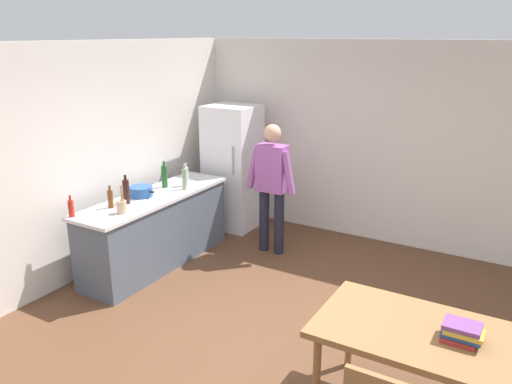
{
  "coord_description": "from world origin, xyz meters",
  "views": [
    {
      "loc": [
        2.03,
        -3.64,
        2.78
      ],
      "look_at": [
        -0.69,
        1.01,
        1.09
      ],
      "focal_mm": 35.82,
      "sensor_mm": 36.0,
      "label": 1
    }
  ],
  "objects_px": {
    "bottle_water_clear": "(186,176)",
    "bottle_vinegar_tall": "(184,179)",
    "bottle_wine_green": "(164,176)",
    "person": "(272,180)",
    "utensil_jar": "(122,206)",
    "bottle_beer_brown": "(110,199)",
    "dining_table": "(414,338)",
    "book_stack": "(462,333)",
    "refrigerator": "(233,167)",
    "cooking_pot": "(141,191)",
    "bottle_sauce_red": "(71,208)",
    "bottle_wine_dark": "(126,191)"
  },
  "relations": [
    {
      "from": "refrigerator",
      "to": "bottle_wine_dark",
      "type": "bearing_deg",
      "value": -94.65
    },
    {
      "from": "cooking_pot",
      "to": "bottle_sauce_red",
      "type": "height_order",
      "value": "bottle_sauce_red"
    },
    {
      "from": "bottle_vinegar_tall",
      "to": "bottle_wine_green",
      "type": "bearing_deg",
      "value": -169.6
    },
    {
      "from": "person",
      "to": "dining_table",
      "type": "relative_size",
      "value": 1.21
    },
    {
      "from": "dining_table",
      "to": "utensil_jar",
      "type": "bearing_deg",
      "value": 172.39
    },
    {
      "from": "dining_table",
      "to": "cooking_pot",
      "type": "distance_m",
      "value": 3.66
    },
    {
      "from": "utensil_jar",
      "to": "bottle_beer_brown",
      "type": "bearing_deg",
      "value": 163.11
    },
    {
      "from": "cooking_pot",
      "to": "bottle_water_clear",
      "type": "height_order",
      "value": "bottle_water_clear"
    },
    {
      "from": "cooking_pot",
      "to": "bottle_sauce_red",
      "type": "bearing_deg",
      "value": -99.08
    },
    {
      "from": "bottle_wine_dark",
      "to": "bottle_beer_brown",
      "type": "bearing_deg",
      "value": -103.9
    },
    {
      "from": "person",
      "to": "bottle_vinegar_tall",
      "type": "xyz_separation_m",
      "value": [
        -0.88,
        -0.66,
        0.06
      ]
    },
    {
      "from": "bottle_sauce_red",
      "to": "bottle_wine_dark",
      "type": "distance_m",
      "value": 0.66
    },
    {
      "from": "cooking_pot",
      "to": "bottle_beer_brown",
      "type": "bearing_deg",
      "value": -90.13
    },
    {
      "from": "refrigerator",
      "to": "bottle_beer_brown",
      "type": "relative_size",
      "value": 6.92
    },
    {
      "from": "utensil_jar",
      "to": "bottle_beer_brown",
      "type": "relative_size",
      "value": 1.23
    },
    {
      "from": "person",
      "to": "bottle_vinegar_tall",
      "type": "bearing_deg",
      "value": -143.17
    },
    {
      "from": "dining_table",
      "to": "bottle_wine_dark",
      "type": "height_order",
      "value": "bottle_wine_dark"
    },
    {
      "from": "refrigerator",
      "to": "bottle_vinegar_tall",
      "type": "distance_m",
      "value": 1.22
    },
    {
      "from": "book_stack",
      "to": "dining_table",
      "type": "bearing_deg",
      "value": -178.48
    },
    {
      "from": "bottle_sauce_red",
      "to": "bottle_vinegar_tall",
      "type": "relative_size",
      "value": 0.75
    },
    {
      "from": "bottle_sauce_red",
      "to": "book_stack",
      "type": "relative_size",
      "value": 0.88
    },
    {
      "from": "bottle_sauce_red",
      "to": "bottle_water_clear",
      "type": "height_order",
      "value": "bottle_water_clear"
    },
    {
      "from": "person",
      "to": "bottle_wine_green",
      "type": "xyz_separation_m",
      "value": [
        -1.16,
        -0.71,
        0.07
      ]
    },
    {
      "from": "bottle_sauce_red",
      "to": "book_stack",
      "type": "distance_m",
      "value": 3.97
    },
    {
      "from": "person",
      "to": "bottle_wine_dark",
      "type": "xyz_separation_m",
      "value": [
        -1.11,
        -1.44,
        0.07
      ]
    },
    {
      "from": "bottle_water_clear",
      "to": "refrigerator",
      "type": "bearing_deg",
      "value": 89.43
    },
    {
      "from": "bottle_water_clear",
      "to": "book_stack",
      "type": "distance_m",
      "value": 3.97
    },
    {
      "from": "person",
      "to": "dining_table",
      "type": "xyz_separation_m",
      "value": [
        2.35,
        -2.15,
        -0.31
      ]
    },
    {
      "from": "bottle_sauce_red",
      "to": "dining_table",
      "type": "bearing_deg",
      "value": -1.34
    },
    {
      "from": "dining_table",
      "to": "utensil_jar",
      "type": "relative_size",
      "value": 4.37
    },
    {
      "from": "person",
      "to": "cooking_pot",
      "type": "distance_m",
      "value": 1.63
    },
    {
      "from": "bottle_beer_brown",
      "to": "bottle_vinegar_tall",
      "type": "bearing_deg",
      "value": 74.09
    },
    {
      "from": "person",
      "to": "refrigerator",
      "type": "bearing_deg",
      "value": 149.77
    },
    {
      "from": "bottle_water_clear",
      "to": "bottle_wine_dark",
      "type": "height_order",
      "value": "bottle_wine_dark"
    },
    {
      "from": "person",
      "to": "bottle_wine_green",
      "type": "distance_m",
      "value": 1.36
    },
    {
      "from": "book_stack",
      "to": "refrigerator",
      "type": "bearing_deg",
      "value": 143.28
    },
    {
      "from": "bottle_wine_green",
      "to": "bottle_water_clear",
      "type": "bearing_deg",
      "value": 42.72
    },
    {
      "from": "bottle_water_clear",
      "to": "book_stack",
      "type": "height_order",
      "value": "bottle_water_clear"
    },
    {
      "from": "book_stack",
      "to": "bottle_beer_brown",
      "type": "bearing_deg",
      "value": 172.53
    },
    {
      "from": "utensil_jar",
      "to": "book_stack",
      "type": "xyz_separation_m",
      "value": [
        3.58,
        -0.43,
        -0.17
      ]
    },
    {
      "from": "utensil_jar",
      "to": "bottle_wine_dark",
      "type": "height_order",
      "value": "bottle_wine_dark"
    },
    {
      "from": "refrigerator",
      "to": "bottle_wine_green",
      "type": "height_order",
      "value": "refrigerator"
    },
    {
      "from": "person",
      "to": "bottle_wine_green",
      "type": "bearing_deg",
      "value": -148.44
    },
    {
      "from": "refrigerator",
      "to": "bottle_wine_green",
      "type": "distance_m",
      "value": 1.29
    },
    {
      "from": "cooking_pot",
      "to": "dining_table",
      "type": "bearing_deg",
      "value": -15.89
    },
    {
      "from": "person",
      "to": "utensil_jar",
      "type": "distance_m",
      "value": 1.94
    },
    {
      "from": "bottle_wine_dark",
      "to": "dining_table",
      "type": "bearing_deg",
      "value": -11.58
    },
    {
      "from": "dining_table",
      "to": "bottle_vinegar_tall",
      "type": "bearing_deg",
      "value": 155.33
    },
    {
      "from": "bottle_water_clear",
      "to": "bottle_vinegar_tall",
      "type": "distance_m",
      "value": 0.15
    },
    {
      "from": "bottle_water_clear",
      "to": "bottle_wine_dark",
      "type": "distance_m",
      "value": 0.92
    }
  ]
}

